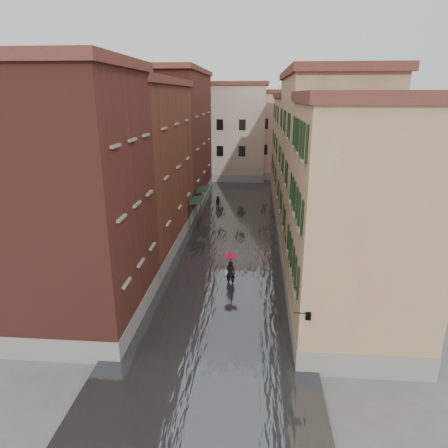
% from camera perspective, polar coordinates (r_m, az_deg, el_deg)
% --- Properties ---
extents(ground, '(120.00, 120.00, 0.00)m').
position_cam_1_polar(ground, '(24.19, -0.73, -11.31)').
color(ground, slate).
rests_on(ground, ground).
extents(floodwater, '(10.00, 60.00, 0.20)m').
position_cam_1_polar(floodwater, '(36.02, 1.22, -1.01)').
color(floodwater, '#3E4244').
rests_on(floodwater, ground).
extents(building_left_near, '(6.00, 8.00, 13.00)m').
position_cam_1_polar(building_left_near, '(21.70, -20.08, 2.64)').
color(building_left_near, brown).
rests_on(building_left_near, ground).
extents(building_left_mid, '(6.00, 14.00, 12.50)m').
position_cam_1_polar(building_left_mid, '(31.82, -11.96, 7.50)').
color(building_left_mid, brown).
rests_on(building_left_mid, ground).
extents(building_left_far, '(6.00, 16.00, 14.00)m').
position_cam_1_polar(building_left_far, '(46.14, -6.75, 11.88)').
color(building_left_far, brown).
rests_on(building_left_far, ground).
extents(building_right_near, '(6.00, 8.00, 11.50)m').
position_cam_1_polar(building_right_near, '(20.56, 18.46, -0.20)').
color(building_right_near, tan).
rests_on(building_right_near, ground).
extents(building_right_mid, '(6.00, 14.00, 13.00)m').
position_cam_1_polar(building_right_mid, '(30.87, 14.02, 7.52)').
color(building_right_mid, tan).
rests_on(building_right_mid, ground).
extents(building_right_far, '(6.00, 16.00, 11.50)m').
position_cam_1_polar(building_right_far, '(45.68, 11.08, 10.03)').
color(building_right_far, tan).
rests_on(building_right_far, ground).
extents(building_end_cream, '(12.00, 9.00, 13.00)m').
position_cam_1_polar(building_end_cream, '(59.45, -0.17, 12.87)').
color(building_end_cream, '#BEB597').
rests_on(building_end_cream, ground).
extents(building_end_pink, '(10.00, 9.00, 12.00)m').
position_cam_1_polar(building_end_pink, '(61.40, 8.59, 12.37)').
color(building_end_pink, tan).
rests_on(building_end_pink, ground).
extents(awning_near, '(1.09, 3.00, 2.80)m').
position_cam_1_polar(awning_near, '(37.13, -4.00, 3.35)').
color(awning_near, '#15301E').
rests_on(awning_near, ground).
extents(awning_far, '(1.09, 3.27, 2.80)m').
position_cam_1_polar(awning_far, '(41.43, -3.08, 4.93)').
color(awning_far, '#15301E').
rests_on(awning_far, ground).
extents(wall_lantern, '(0.71, 0.22, 0.35)m').
position_cam_1_polar(wall_lantern, '(17.56, 11.87, -12.65)').
color(wall_lantern, black).
rests_on(wall_lantern, ground).
extents(window_planters, '(0.59, 10.59, 0.84)m').
position_cam_1_polar(window_planters, '(23.19, 9.57, -3.32)').
color(window_planters, brown).
rests_on(window_planters, ground).
extents(pedestrian_main, '(0.98, 0.98, 2.06)m').
position_cam_1_polar(pedestrian_main, '(25.81, 0.93, -6.20)').
color(pedestrian_main, black).
rests_on(pedestrian_main, ground).
extents(pedestrian_far, '(0.80, 0.67, 1.45)m').
position_cam_1_polar(pedestrian_far, '(42.97, -0.81, 3.03)').
color(pedestrian_far, black).
rests_on(pedestrian_far, ground).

